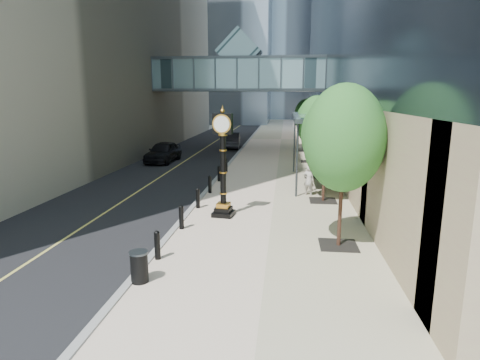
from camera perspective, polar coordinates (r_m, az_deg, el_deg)
name	(u,v)px	position (r m, az deg, el deg)	size (l,w,h in m)	color
ground	(232,277)	(12.81, -1.11, -13.69)	(320.00, 320.00, 0.00)	gray
road	(219,139)	(52.45, -2.95, 5.87)	(8.00, 180.00, 0.02)	black
sidewalk	(281,139)	(51.75, 5.87, 5.76)	(8.00, 180.00, 0.06)	beige
curb	(250,139)	(51.94, 1.43, 5.85)	(0.25, 180.00, 0.07)	gray
distant_tower_c	(264,6)	(134.40, 3.41, 23.49)	(22.00, 22.00, 65.00)	#AABCD6
skywalk	(239,72)	(39.77, -0.09, 15.06)	(17.00, 4.20, 5.80)	slate
entrance_canopy	(317,118)	(25.56, 10.94, 8.70)	(3.00, 8.00, 4.38)	#383F44
bollard_row	(204,192)	(21.48, -5.10, -1.66)	(0.20, 16.20, 0.90)	black
street_trees	(318,124)	(26.34, 11.04, 7.76)	(2.88, 28.70, 5.92)	black
street_clock	(223,171)	(18.23, -2.42, 1.33)	(1.04, 1.04, 4.91)	black
trash_bin	(139,268)	(12.59, -14.13, -12.00)	(0.52, 0.52, 0.90)	black
pedestrian	(309,180)	(22.68, 9.77, -0.03)	(0.62, 0.41, 1.69)	beige
car_near	(163,152)	(34.52, -10.86, 3.96)	(2.03, 5.05, 1.72)	black
car_far	(231,140)	(43.00, -1.24, 5.69)	(1.79, 5.12, 1.69)	black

